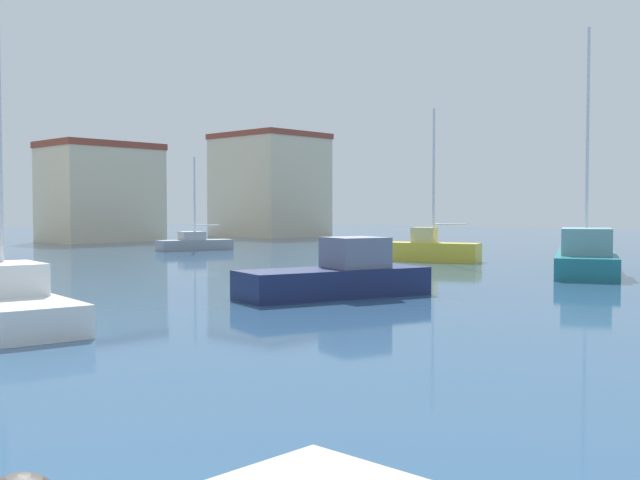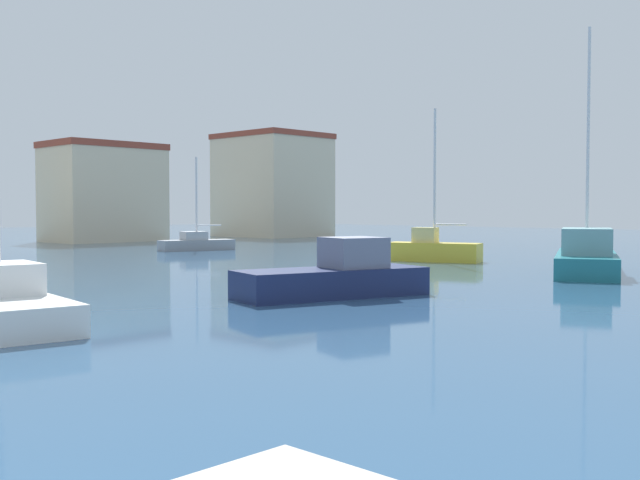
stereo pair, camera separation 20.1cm
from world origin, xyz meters
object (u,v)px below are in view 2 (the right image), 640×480
Objects in this scene: sailboat_teal_inner_mooring at (586,257)px; motorboat_navy_far_right at (336,277)px; sailboat_yellow_distant_north at (433,249)px; sailboat_grey_near_pier at (196,243)px.

sailboat_teal_inner_mooring is 12.62m from motorboat_navy_far_right.
sailboat_teal_inner_mooring is at bearing -101.35° from sailboat_yellow_distant_north.
motorboat_navy_far_right is at bearing -155.06° from sailboat_yellow_distant_north.
motorboat_navy_far_right is (-12.30, -23.13, 0.12)m from sailboat_grey_near_pier.
sailboat_grey_near_pier is at bearing 90.39° from sailboat_teal_inner_mooring.
sailboat_yellow_distant_north is (14.18, 6.59, 0.02)m from motorboat_navy_far_right.
sailboat_yellow_distant_north reaches higher than motorboat_navy_far_right.
sailboat_teal_inner_mooring reaches higher than motorboat_navy_far_right.
sailboat_yellow_distant_north is (1.88, -16.54, 0.15)m from sailboat_grey_near_pier.
sailboat_teal_inner_mooring is 1.62× the size of motorboat_navy_far_right.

